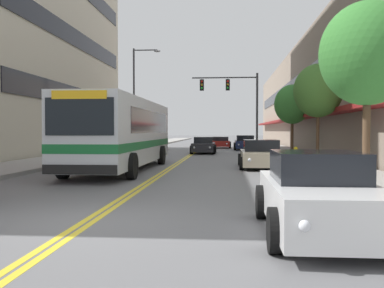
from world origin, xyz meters
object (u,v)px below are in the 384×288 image
object	(u,v)px
city_bus	(123,131)
car_navy_parked_right_far	(245,143)
car_beige_parked_left_far	(154,143)
car_red_moving_second	(221,143)
car_black_parked_left_near	(132,147)
car_charcoal_moving_lead	(204,146)
street_tree_right_near	(367,54)
car_white_parked_right_foreground	(318,196)
car_champagne_parked_right_mid	(261,155)
street_tree_right_mid	(318,91)
street_tree_right_far	(292,104)
traffic_signal_mast	(235,96)
street_lamp_left_far	(137,91)
fire_hydrant	(295,156)

from	to	relation	value
city_bus	car_navy_parked_right_far	world-z (taller)	city_bus
car_beige_parked_left_far	car_red_moving_second	distance (m)	7.81
car_black_parked_left_near	car_navy_parked_right_far	size ratio (longest dim) A/B	0.98
car_beige_parked_left_far	car_charcoal_moving_lead	xyz separation A→B (m)	(5.16, -6.66, 0.03)
street_tree_right_near	car_beige_parked_left_far	bearing A→B (deg)	111.17
car_beige_parked_left_far	car_white_parked_right_foreground	world-z (taller)	car_white_parked_right_foreground
city_bus	street_tree_right_near	size ratio (longest dim) A/B	2.22
city_bus	car_champagne_parked_right_mid	distance (m)	6.76
car_white_parked_right_foreground	street_tree_right_mid	distance (m)	15.82
car_black_parked_left_near	car_charcoal_moving_lead	bearing A→B (deg)	27.46
street_tree_right_near	street_tree_right_mid	distance (m)	10.32
car_charcoal_moving_lead	car_red_moving_second	size ratio (longest dim) A/B	1.06
car_black_parked_left_near	street_tree_right_mid	size ratio (longest dim) A/B	0.93
car_red_moving_second	street_tree_right_far	xyz separation A→B (m)	(5.51, -13.26, 3.20)
car_charcoal_moving_lead	car_red_moving_second	bearing A→B (deg)	83.98
car_white_parked_right_foreground	traffic_signal_mast	xyz separation A→B (m)	(-0.97, 28.05, 4.00)
traffic_signal_mast	street_tree_right_far	size ratio (longest dim) A/B	1.30
traffic_signal_mast	street_lamp_left_far	distance (m)	8.43
city_bus	car_beige_parked_left_far	xyz separation A→B (m)	(-2.21, 21.27, -1.21)
car_champagne_parked_right_mid	street_tree_right_far	distance (m)	12.00
street_lamp_left_far	car_champagne_parked_right_mid	bearing A→B (deg)	-58.53
car_white_parked_right_foreground	street_tree_right_far	distance (m)	25.00
car_beige_parked_left_far	street_lamp_left_far	bearing A→B (deg)	-98.69
city_bus	street_tree_right_far	size ratio (longest dim) A/B	2.33
car_champagne_parked_right_mid	car_navy_parked_right_far	distance (m)	20.03
traffic_signal_mast	street_tree_right_far	xyz separation A→B (m)	(4.17, -3.45, -0.90)
car_navy_parked_right_far	car_charcoal_moving_lead	size ratio (longest dim) A/B	1.11
car_charcoal_moving_lead	traffic_signal_mast	world-z (taller)	traffic_signal_mast
car_white_parked_right_foreground	car_red_moving_second	xyz separation A→B (m)	(-2.31, 37.85, -0.10)
street_lamp_left_far	street_tree_right_far	xyz separation A→B (m)	(12.54, -4.20, -1.47)
street_tree_right_mid	street_lamp_left_far	bearing A→B (deg)	132.44
street_tree_right_mid	street_tree_right_far	distance (m)	9.43
car_beige_parked_left_far	car_charcoal_moving_lead	distance (m)	8.43
city_bus	car_black_parked_left_near	world-z (taller)	city_bus
car_white_parked_right_foreground	car_navy_parked_right_far	world-z (taller)	car_white_parked_right_foreground
traffic_signal_mast	street_lamp_left_far	bearing A→B (deg)	174.84
car_red_moving_second	street_tree_right_near	size ratio (longest dim) A/B	0.78
street_tree_right_far	car_white_parked_right_foreground	bearing A→B (deg)	-97.42
car_white_parked_right_foreground	fire_hydrant	xyz separation A→B (m)	(1.60, 12.71, -0.05)
city_bus	car_charcoal_moving_lead	bearing A→B (deg)	78.57
car_white_parked_right_foreground	traffic_signal_mast	bearing A→B (deg)	91.98
city_bus	street_tree_right_near	world-z (taller)	street_tree_right_near
city_bus	street_tree_right_near	xyz separation A→B (m)	(8.80, -7.15, 2.18)
street_lamp_left_far	street_tree_right_near	xyz separation A→B (m)	(11.70, -23.92, -1.25)
car_champagne_parked_right_mid	car_red_moving_second	size ratio (longest dim) A/B	1.07
car_champagne_parked_right_mid	car_red_moving_second	distance (m)	24.52
city_bus	car_red_moving_second	xyz separation A→B (m)	(4.14, 25.83, -1.24)
car_charcoal_moving_lead	street_tree_right_near	distance (m)	22.78
car_navy_parked_right_far	street_tree_right_far	distance (m)	9.91
street_lamp_left_far	car_red_moving_second	bearing A→B (deg)	52.15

